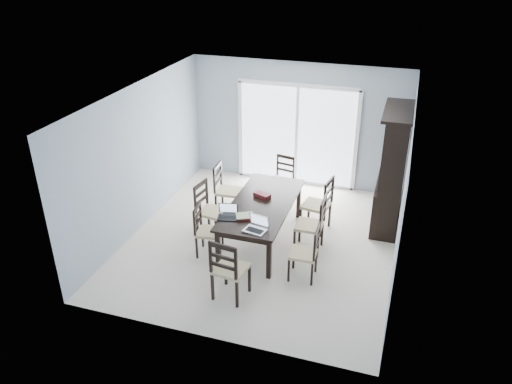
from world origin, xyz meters
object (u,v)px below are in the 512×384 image
chair_right_near (309,247)px  chair_end_near (227,264)px  china_hutch (392,171)px  chair_end_far (283,174)px  cell_phone (246,233)px  chair_left_near (204,225)px  hot_tub (289,146)px  chair_right_far (322,199)px  laptop_dark (227,215)px  dining_table (262,207)px  chair_right_mid (316,219)px  laptop_silver (255,228)px  chair_left_far (223,184)px  game_box (262,195)px  chair_left_mid (207,204)px

chair_right_near → chair_end_near: size_ratio=0.89×
china_hutch → chair_end_far: (-2.08, 0.40, -0.52)m
cell_phone → china_hutch: bearing=54.5°
chair_left_near → hot_tub: bearing=167.0°
chair_right_far → laptop_dark: 1.85m
chair_right_far → cell_phone: (-0.87, -1.65, 0.12)m
china_hutch → chair_right_far: china_hutch is taller
dining_table → chair_right_mid: chair_right_mid is taller
dining_table → china_hutch: size_ratio=1.00×
laptop_dark → laptop_silver: laptop_silver is taller
chair_right_far → chair_end_near: (-0.91, -2.34, -0.01)m
chair_right_mid → chair_end_near: 1.90m
chair_left_far → hot_tub: 2.74m
cell_phone → chair_right_mid: bearing=53.1°
cell_phone → chair_left_near: bearing=163.9°
laptop_dark → chair_left_far: bearing=100.7°
chair_right_near → laptop_silver: size_ratio=2.81×
chair_left_near → game_box: (0.74, 0.87, 0.24)m
chair_left_mid → dining_table: bearing=101.8°
cell_phone → laptop_silver: bearing=45.8°
chair_end_near → chair_right_near: bearing=49.1°
chair_left_mid → game_box: bearing=114.1°
chair_left_near → chair_end_far: chair_end_far is taller
chair_end_near → hot_tub: 5.12m
game_box → chair_end_far: bearing=90.0°
chair_left_near → chair_right_mid: size_ratio=0.89×
chair_left_near → chair_left_mid: bearing=-169.0°
chair_end_near → laptop_dark: chair_end_near is taller
chair_left_mid → chair_right_mid: size_ratio=0.97×
chair_end_near → cell_phone: 0.70m
chair_left_far → chair_right_near: bearing=49.0°
china_hutch → chair_end_far: bearing=169.0°
china_hutch → chair_right_mid: 1.74m
game_box → chair_right_near: bearing=-43.7°
chair_right_near → chair_end_near: bearing=129.5°
laptop_silver → cell_phone: 0.16m
dining_table → chair_left_far: chair_left_far is taller
laptop_dark → chair_end_near: bearing=-82.5°
chair_end_far → hot_tub: chair_end_far is taller
laptop_dark → laptop_silver: size_ratio=0.93×
dining_table → hot_tub: bearing=96.2°
chair_left_near → chair_right_mid: chair_right_mid is taller
game_box → chair_left_mid: bearing=-164.8°
chair_left_far → chair_right_far: bearing=84.1°
chair_left_near → chair_left_far: 1.43m
dining_table → china_hutch: (2.02, 1.25, 0.40)m
chair_right_mid → laptop_dark: (-1.32, -0.62, 0.19)m
chair_right_mid → game_box: chair_right_mid is taller
chair_left_far → cell_phone: size_ratio=10.59×
dining_table → laptop_silver: (0.16, -0.90, 0.13)m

